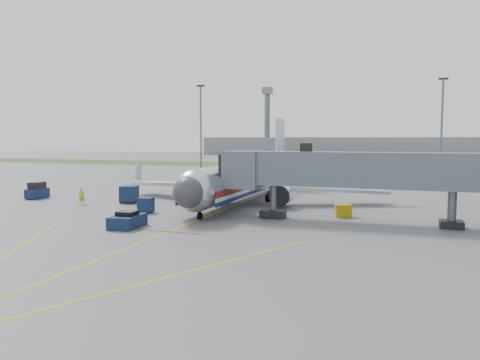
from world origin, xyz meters
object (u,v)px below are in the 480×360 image
(belt_loader, at_px, (218,199))
(airliner, at_px, (246,178))
(pushback_tug, at_px, (127,221))
(baggage_tug, at_px, (37,191))
(ramp_worker, at_px, (82,196))

(belt_loader, bearing_deg, airliner, 44.26)
(pushback_tug, bearing_deg, baggage_tug, 148.63)
(airliner, bearing_deg, pushback_tug, -102.05)
(airliner, height_order, baggage_tug, airliner)
(airliner, height_order, pushback_tug, airliner)
(baggage_tug, relative_size, ramp_worker, 1.62)
(baggage_tug, height_order, belt_loader, baggage_tug)
(baggage_tug, bearing_deg, belt_loader, 9.11)
(airliner, relative_size, baggage_tug, 11.97)
(pushback_tug, xyz_separation_m, baggage_tug, (-20.86, 12.71, 0.31))
(airliner, height_order, ramp_worker, airliner)
(pushback_tug, height_order, ramp_worker, ramp_worker)
(baggage_tug, bearing_deg, ramp_worker, -17.19)
(pushback_tug, bearing_deg, airliner, 77.95)
(pushback_tug, distance_m, belt_loader, 16.37)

